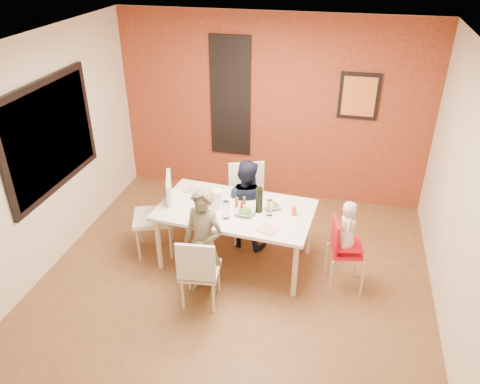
% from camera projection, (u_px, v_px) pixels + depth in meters
% --- Properties ---
extents(ground, '(4.50, 4.50, 0.00)m').
position_uv_depth(ground, '(234.00, 282.00, 5.50)').
color(ground, brown).
rests_on(ground, ground).
extents(ceiling, '(4.50, 4.50, 0.02)m').
position_uv_depth(ceiling, '(232.00, 47.00, 4.18)').
color(ceiling, silver).
rests_on(ceiling, wall_back).
extents(wall_back, '(4.50, 0.02, 2.70)m').
position_uv_depth(wall_back, '(271.00, 110.00, 6.75)').
color(wall_back, beige).
rests_on(wall_back, ground).
extents(wall_front, '(4.50, 0.02, 2.70)m').
position_uv_depth(wall_front, '(145.00, 344.00, 2.93)').
color(wall_front, beige).
rests_on(wall_front, ground).
extents(wall_left, '(0.02, 4.50, 2.70)m').
position_uv_depth(wall_left, '(41.00, 159.00, 5.30)').
color(wall_left, beige).
rests_on(wall_left, ground).
extents(wall_right, '(0.02, 4.50, 2.70)m').
position_uv_depth(wall_right, '(466.00, 207.00, 4.38)').
color(wall_right, beige).
rests_on(wall_right, ground).
extents(brick_accent_wall, '(4.50, 0.02, 2.70)m').
position_uv_depth(brick_accent_wall, '(271.00, 110.00, 6.73)').
color(brick_accent_wall, maroon).
rests_on(brick_accent_wall, ground).
extents(picture_window_frame, '(0.05, 1.70, 1.30)m').
position_uv_depth(picture_window_frame, '(50.00, 136.00, 5.36)').
color(picture_window_frame, black).
rests_on(picture_window_frame, wall_left).
extents(picture_window_pane, '(0.02, 1.55, 1.15)m').
position_uv_depth(picture_window_pane, '(51.00, 136.00, 5.36)').
color(picture_window_pane, black).
rests_on(picture_window_pane, wall_left).
extents(glassblock_strip, '(0.55, 0.03, 1.70)m').
position_uv_depth(glassblock_strip, '(231.00, 97.00, 6.76)').
color(glassblock_strip, '#B6BEC6').
rests_on(glassblock_strip, wall_back).
extents(glassblock_surround, '(0.60, 0.03, 1.76)m').
position_uv_depth(glassblock_surround, '(230.00, 97.00, 6.76)').
color(glassblock_surround, black).
rests_on(glassblock_surround, wall_back).
extents(art_print_frame, '(0.54, 0.03, 0.64)m').
position_uv_depth(art_print_frame, '(359.00, 96.00, 6.32)').
color(art_print_frame, black).
rests_on(art_print_frame, wall_back).
extents(art_print_canvas, '(0.44, 0.01, 0.54)m').
position_uv_depth(art_print_canvas, '(359.00, 97.00, 6.31)').
color(art_print_canvas, orange).
rests_on(art_print_canvas, wall_back).
extents(dining_table, '(1.88, 1.14, 0.75)m').
position_uv_depth(dining_table, '(235.00, 213.00, 5.53)').
color(dining_table, white).
rests_on(dining_table, ground).
extents(chair_near, '(0.45, 0.45, 0.88)m').
position_uv_depth(chair_near, '(198.00, 269.00, 4.93)').
color(chair_near, beige).
rests_on(chair_near, ground).
extents(chair_far, '(0.60, 0.60, 1.00)m').
position_uv_depth(chair_far, '(247.00, 197.00, 6.12)').
color(chair_far, beige).
rests_on(chair_far, ground).
extents(chair_left, '(0.62, 0.62, 1.04)m').
position_uv_depth(chair_left, '(160.00, 211.00, 5.78)').
color(chair_left, beige).
rests_on(chair_left, ground).
extents(high_chair, '(0.44, 0.44, 0.89)m').
position_uv_depth(high_chair, '(343.00, 248.00, 5.18)').
color(high_chair, red).
rests_on(high_chair, ground).
extents(child_near, '(0.54, 0.42, 1.32)m').
position_uv_depth(child_near, '(204.00, 243.00, 5.05)').
color(child_near, '#625F46').
rests_on(child_near, ground).
extents(child_far, '(0.66, 0.56, 1.20)m').
position_uv_depth(child_far, '(246.00, 204.00, 5.89)').
color(child_far, black).
rests_on(child_far, ground).
extents(toddler, '(0.21, 0.30, 0.60)m').
position_uv_depth(toddler, '(348.00, 226.00, 5.04)').
color(toddler, silver).
rests_on(toddler, high_chair).
extents(plate_near_left, '(0.26, 0.26, 0.01)m').
position_uv_depth(plate_near_left, '(199.00, 219.00, 5.29)').
color(plate_near_left, white).
rests_on(plate_near_left, dining_table).
extents(plate_far_mid, '(0.23, 0.23, 0.01)m').
position_uv_depth(plate_far_mid, '(244.00, 195.00, 5.77)').
color(plate_far_mid, white).
rests_on(plate_far_mid, dining_table).
extents(plate_near_right, '(0.25, 0.25, 0.01)m').
position_uv_depth(plate_near_right, '(268.00, 229.00, 5.11)').
color(plate_near_right, white).
rests_on(plate_near_right, dining_table).
extents(plate_far_left, '(0.24, 0.24, 0.01)m').
position_uv_depth(plate_far_left, '(193.00, 190.00, 5.88)').
color(plate_far_left, white).
rests_on(plate_far_left, dining_table).
extents(salad_bowl_a, '(0.25, 0.25, 0.06)m').
position_uv_depth(salad_bowl_a, '(245.00, 212.00, 5.38)').
color(salad_bowl_a, silver).
rests_on(salad_bowl_a, dining_table).
extents(salad_bowl_b, '(0.23, 0.23, 0.05)m').
position_uv_depth(salad_bowl_b, '(273.00, 206.00, 5.50)').
color(salad_bowl_b, white).
rests_on(salad_bowl_b, dining_table).
extents(wine_bottle, '(0.08, 0.08, 0.31)m').
position_uv_depth(wine_bottle, '(259.00, 200.00, 5.36)').
color(wine_bottle, black).
rests_on(wine_bottle, dining_table).
extents(wine_glass_a, '(0.08, 0.08, 0.22)m').
position_uv_depth(wine_glass_a, '(226.00, 210.00, 5.26)').
color(wine_glass_a, white).
rests_on(wine_glass_a, dining_table).
extents(wine_glass_b, '(0.07, 0.07, 0.20)m').
position_uv_depth(wine_glass_b, '(270.00, 208.00, 5.32)').
color(wine_glass_b, white).
rests_on(wine_glass_b, dining_table).
extents(paper_towel_roll, '(0.11, 0.11, 0.24)m').
position_uv_depth(paper_towel_roll, '(217.00, 200.00, 5.43)').
color(paper_towel_roll, white).
rests_on(paper_towel_roll, dining_table).
extents(condiment_red, '(0.03, 0.03, 0.13)m').
position_uv_depth(condiment_red, '(242.00, 206.00, 5.42)').
color(condiment_red, red).
rests_on(condiment_red, dining_table).
extents(condiment_green, '(0.03, 0.03, 0.13)m').
position_uv_depth(condiment_green, '(244.00, 202.00, 5.51)').
color(condiment_green, '#337125').
rests_on(condiment_green, dining_table).
extents(condiment_brown, '(0.04, 0.04, 0.15)m').
position_uv_depth(condiment_brown, '(237.00, 203.00, 5.46)').
color(condiment_brown, brown).
rests_on(condiment_brown, dining_table).
extents(sippy_cup, '(0.06, 0.06, 0.10)m').
position_uv_depth(sippy_cup, '(294.00, 211.00, 5.35)').
color(sippy_cup, '#CF5517').
rests_on(sippy_cup, dining_table).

